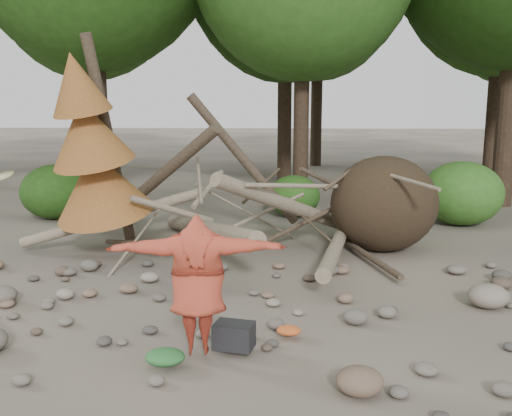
{
  "coord_description": "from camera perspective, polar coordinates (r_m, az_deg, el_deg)",
  "views": [
    {
      "loc": [
        0.59,
        -7.35,
        3.05
      ],
      "look_at": [
        0.12,
        1.5,
        1.4
      ],
      "focal_mm": 40.0,
      "sensor_mm": 36.0,
      "label": 1
    }
  ],
  "objects": [
    {
      "name": "ground",
      "position": [
        7.98,
        -1.43,
        -11.93
      ],
      "size": [
        120.0,
        120.0,
        0.0
      ],
      "primitive_type": "plane",
      "color": "#514C44",
      "rests_on": "ground"
    },
    {
      "name": "deadfall_pile",
      "position": [
        11.87,
        9.94,
        0.2
      ],
      "size": [
        8.55,
        5.24,
        3.3
      ],
      "color": "#332619",
      "rests_on": "ground"
    },
    {
      "name": "dead_conifer",
      "position": [
        11.39,
        -16.01,
        5.41
      ],
      "size": [
        2.06,
        2.16,
        4.35
      ],
      "color": "#4C3F30",
      "rests_on": "ground"
    },
    {
      "name": "bush_left",
      "position": [
        15.95,
        -19.42,
        1.55
      ],
      "size": [
        1.8,
        1.8,
        1.44
      ],
      "primitive_type": "ellipsoid",
      "color": "#224A13",
      "rests_on": "ground"
    },
    {
      "name": "bush_mid",
      "position": [
        15.36,
        3.82,
        1.2
      ],
      "size": [
        1.4,
        1.4,
        1.12
      ],
      "primitive_type": "ellipsoid",
      "color": "#2C5D1B",
      "rests_on": "ground"
    },
    {
      "name": "bush_right",
      "position": [
        15.18,
        19.93,
        1.4
      ],
      "size": [
        2.0,
        2.0,
        1.6
      ],
      "primitive_type": "ellipsoid",
      "color": "#376F22",
      "rests_on": "ground"
    },
    {
      "name": "frisbee_thrower",
      "position": [
        6.84,
        -5.89,
        -7.59
      ],
      "size": [
        3.32,
        0.79,
        2.22
      ],
      "color": "#AE3B27",
      "rests_on": "ground"
    },
    {
      "name": "backpack",
      "position": [
        7.23,
        -2.21,
        -13.06
      ],
      "size": [
        0.53,
        0.41,
        0.32
      ],
      "primitive_type": "cube",
      "rotation": [
        0.0,
        0.0,
        -0.22
      ],
      "color": "black",
      "rests_on": "ground"
    },
    {
      "name": "cloth_green",
      "position": [
        6.95,
        -9.08,
        -14.86
      ],
      "size": [
        0.46,
        0.39,
        0.17
      ],
      "primitive_type": "ellipsoid",
      "color": "#29672E",
      "rests_on": "ground"
    },
    {
      "name": "cloth_orange",
      "position": [
        7.66,
        3.28,
        -12.46
      ],
      "size": [
        0.32,
        0.26,
        0.12
      ],
      "primitive_type": "ellipsoid",
      "color": "#C75422",
      "rests_on": "ground"
    },
    {
      "name": "boulder_front_right",
      "position": [
        6.38,
        10.33,
        -16.66
      ],
      "size": [
        0.51,
        0.46,
        0.3
      ],
      "primitive_type": "ellipsoid",
      "color": "brown",
      "rests_on": "ground"
    },
    {
      "name": "boulder_mid_right",
      "position": [
        9.34,
        22.22,
        -8.14
      ],
      "size": [
        0.61,
        0.55,
        0.36
      ],
      "primitive_type": "ellipsoid",
      "color": "gray",
      "rests_on": "ground"
    },
    {
      "name": "boulder_mid_left",
      "position": [
        9.65,
        -24.12,
        -7.94
      ],
      "size": [
        0.48,
        0.43,
        0.29
      ],
      "primitive_type": "ellipsoid",
      "color": "#645E55",
      "rests_on": "ground"
    }
  ]
}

